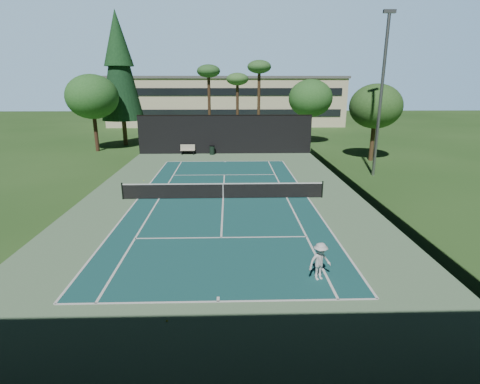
# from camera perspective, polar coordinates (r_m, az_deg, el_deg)

# --- Properties ---
(ground) EXTENTS (160.00, 160.00, 0.00)m
(ground) POSITION_cam_1_polar(r_m,az_deg,el_deg) (24.11, -2.58, -0.99)
(ground) COLOR #2B5620
(ground) RESTS_ON ground
(apron_slab) EXTENTS (18.00, 32.00, 0.01)m
(apron_slab) POSITION_cam_1_polar(r_m,az_deg,el_deg) (24.11, -2.58, -0.98)
(apron_slab) COLOR #628B61
(apron_slab) RESTS_ON ground
(court_surface) EXTENTS (10.97, 23.77, 0.01)m
(court_surface) POSITION_cam_1_polar(r_m,az_deg,el_deg) (24.11, -2.58, -0.97)
(court_surface) COLOR #195252
(court_surface) RESTS_ON ground
(court_lines) EXTENTS (11.07, 23.87, 0.01)m
(court_lines) POSITION_cam_1_polar(r_m,az_deg,el_deg) (24.11, -2.58, -0.95)
(court_lines) COLOR white
(court_lines) RESTS_ON ground
(tennis_net) EXTENTS (12.90, 0.10, 1.10)m
(tennis_net) POSITION_cam_1_polar(r_m,az_deg,el_deg) (23.95, -2.60, 0.28)
(tennis_net) COLOR black
(tennis_net) RESTS_ON ground
(fence) EXTENTS (18.04, 32.05, 4.03)m
(fence) POSITION_cam_1_polar(r_m,az_deg,el_deg) (23.66, -2.64, 3.70)
(fence) COLOR black
(fence) RESTS_ON ground
(player) EXTENTS (1.09, 0.87, 1.48)m
(player) POSITION_cam_1_polar(r_m,az_deg,el_deg) (14.52, 12.09, -10.30)
(player) COLOR silver
(player) RESTS_ON ground
(tennis_ball_a) EXTENTS (0.07, 0.07, 0.07)m
(tennis_ball_a) POSITION_cam_1_polar(r_m,az_deg,el_deg) (12.51, -11.07, -18.71)
(tennis_ball_a) COLOR #C4CF2F
(tennis_ball_a) RESTS_ON ground
(tennis_ball_b) EXTENTS (0.07, 0.07, 0.07)m
(tennis_ball_b) POSITION_cam_1_polar(r_m,az_deg,el_deg) (25.79, -9.10, 0.04)
(tennis_ball_b) COLOR #ADCD2E
(tennis_ball_b) RESTS_ON ground
(tennis_ball_c) EXTENTS (0.06, 0.06, 0.06)m
(tennis_ball_c) POSITION_cam_1_polar(r_m,az_deg,el_deg) (26.36, -0.49, 0.60)
(tennis_ball_c) COLOR #E1EE36
(tennis_ball_c) RESTS_ON ground
(tennis_ball_d) EXTENTS (0.08, 0.08, 0.08)m
(tennis_ball_d) POSITION_cam_1_polar(r_m,az_deg,el_deg) (29.29, -14.45, 1.69)
(tennis_ball_d) COLOR yellow
(tennis_ball_d) RESTS_ON ground
(park_bench) EXTENTS (1.50, 0.45, 1.02)m
(park_bench) POSITION_cam_1_polar(r_m,az_deg,el_deg) (39.48, -7.98, 6.47)
(park_bench) COLOR #BFB69E
(park_bench) RESTS_ON ground
(trash_bin) EXTENTS (0.56, 0.56, 0.95)m
(trash_bin) POSITION_cam_1_polar(r_m,az_deg,el_deg) (39.14, -4.28, 6.40)
(trash_bin) COLOR black
(trash_bin) RESTS_ON ground
(pine_tree) EXTENTS (4.80, 4.80, 15.00)m
(pine_tree) POSITION_cam_1_polar(r_m,az_deg,el_deg) (46.78, -17.99, 18.45)
(pine_tree) COLOR #4A3720
(pine_tree) RESTS_ON ground
(palm_a) EXTENTS (2.80, 2.80, 9.32)m
(palm_a) POSITION_cam_1_polar(r_m,az_deg,el_deg) (47.11, -4.81, 17.46)
(palm_a) COLOR #472F1E
(palm_a) RESTS_ON ground
(palm_b) EXTENTS (2.80, 2.80, 8.42)m
(palm_b) POSITION_cam_1_polar(r_m,az_deg,el_deg) (49.04, -0.40, 16.49)
(palm_b) COLOR #452D1D
(palm_b) RESTS_ON ground
(palm_c) EXTENTS (2.80, 2.80, 9.77)m
(palm_c) POSITION_cam_1_polar(r_m,az_deg,el_deg) (46.19, 2.95, 18.03)
(palm_c) COLOR #49321F
(palm_c) RESTS_ON ground
(decid_tree_a) EXTENTS (5.12, 5.12, 7.62)m
(decid_tree_a) POSITION_cam_1_polar(r_m,az_deg,el_deg) (46.07, 10.67, 13.83)
(decid_tree_a) COLOR #4C3120
(decid_tree_a) RESTS_ON ground
(decid_tree_b) EXTENTS (4.80, 4.80, 7.14)m
(decid_tree_b) POSITION_cam_1_polar(r_m,az_deg,el_deg) (37.62, 19.98, 12.16)
(decid_tree_b) COLOR #4F3922
(decid_tree_b) RESTS_ON ground
(decid_tree_c) EXTENTS (5.44, 5.44, 8.09)m
(decid_tree_c) POSITION_cam_1_polar(r_m,az_deg,el_deg) (43.52, -21.61, 13.33)
(decid_tree_c) COLOR #4A2D1F
(decid_tree_c) RESTS_ON ground
(campus_building) EXTENTS (40.50, 12.50, 8.30)m
(campus_building) POSITION_cam_1_polar(r_m,az_deg,el_deg) (69.07, -2.05, 13.79)
(campus_building) COLOR beige
(campus_building) RESTS_ON ground
(light_pole) EXTENTS (0.90, 0.25, 12.22)m
(light_pole) POSITION_cam_1_polar(r_m,az_deg,el_deg) (31.26, 20.73, 13.99)
(light_pole) COLOR gray
(light_pole) RESTS_ON ground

